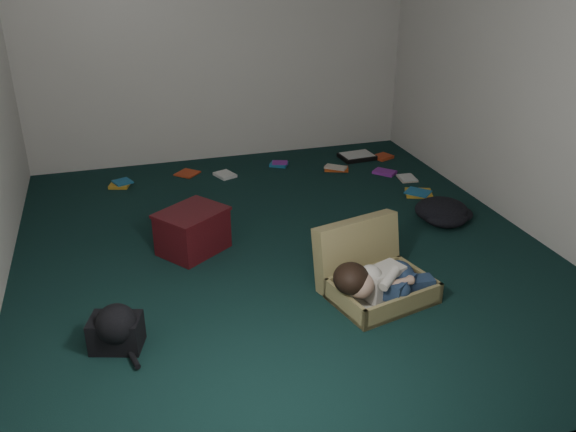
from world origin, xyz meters
TOP-DOWN VIEW (x-y plane):
  - floor at (0.00, 0.00)m, footprint 4.50×4.50m
  - wall_back at (0.00, 2.25)m, footprint 4.50×0.00m
  - wall_front at (0.00, -2.25)m, footprint 4.50×0.00m
  - wall_right at (2.00, 0.00)m, footprint 0.00×4.50m
  - suitcase at (0.40, -0.77)m, footprint 0.77×0.76m
  - person at (0.40, -0.94)m, footprint 0.72×0.35m
  - maroon_bin at (-0.66, 0.17)m, footprint 0.62×0.60m
  - backpack at (-1.28, -0.90)m, footprint 0.44×0.39m
  - clothing_pile at (1.56, 0.16)m, footprint 0.56×0.49m
  - paper_tray at (1.37, 1.77)m, footprint 0.38×0.30m
  - book_scatter at (0.74, 1.51)m, footprint 3.01×1.41m

SIDE VIEW (x-z plane):
  - floor at x=0.00m, z-range 0.00..0.00m
  - book_scatter at x=0.74m, z-range 0.00..0.02m
  - paper_tray at x=1.37m, z-range 0.00..0.05m
  - clothing_pile at x=1.56m, z-range 0.00..0.16m
  - backpack at x=-1.28m, z-range 0.00..0.22m
  - suitcase at x=0.40m, z-range -0.10..0.38m
  - maroon_bin at x=-0.66m, z-range 0.00..0.34m
  - person at x=0.40m, z-range 0.04..0.33m
  - wall_back at x=0.00m, z-range -0.95..3.55m
  - wall_front at x=0.00m, z-range -0.95..3.55m
  - wall_right at x=2.00m, z-range -0.95..3.55m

